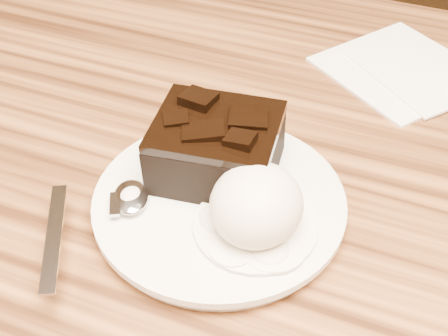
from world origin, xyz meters
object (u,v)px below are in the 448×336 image
at_px(brownie, 217,151).
at_px(ice_cream_scoop, 256,205).
at_px(napkin, 401,68).
at_px(plate, 219,205).
at_px(spoon, 131,199).

relative_size(brownie, ice_cream_scoop, 1.33).
relative_size(brownie, napkin, 0.68).
height_order(ice_cream_scoop, napkin, ice_cream_scoop).
distance_m(plate, spoon, 0.07).
relative_size(plate, spoon, 1.28).
relative_size(plate, napkin, 1.42).
height_order(plate, spoon, spoon).
xyz_separation_m(spoon, napkin, (0.16, 0.29, -0.02)).
height_order(brownie, spoon, brownie).
bearing_deg(brownie, plate, -64.11).
relative_size(plate, brownie, 2.08).
xyz_separation_m(plate, brownie, (-0.01, 0.03, 0.03)).
distance_m(brownie, spoon, 0.08).
bearing_deg(ice_cream_scoop, napkin, 77.54).
bearing_deg(spoon, brownie, 22.29).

